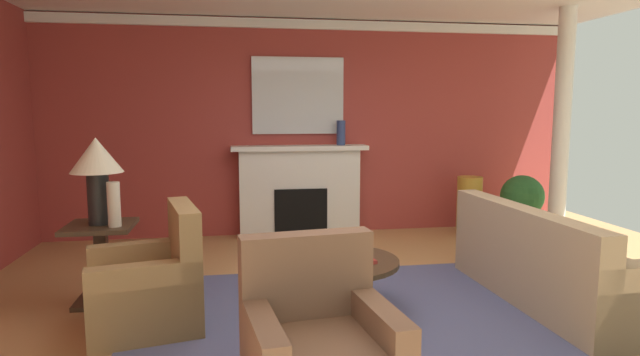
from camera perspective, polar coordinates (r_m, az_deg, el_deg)
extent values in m
plane|color=tan|center=(4.59, 4.03, -14.07)|extent=(9.00, 9.00, 0.00)
cube|color=#9E3833|center=(7.17, -1.31, 5.47)|extent=(7.53, 0.12, 2.88)
cube|color=white|center=(7.18, -1.25, 16.36)|extent=(7.53, 0.08, 0.12)
cube|color=#4C517A|center=(4.54, 2.04, -14.23)|extent=(3.39, 2.26, 0.01)
cube|color=white|center=(7.03, -2.23, -1.63)|extent=(1.60, 0.25, 1.16)
cube|color=black|center=(7.05, -2.20, -3.48)|extent=(0.70, 0.26, 0.60)
cube|color=white|center=(6.93, -2.22, 3.30)|extent=(1.80, 0.35, 0.06)
cube|color=silver|center=(7.06, -2.40, 8.93)|extent=(1.22, 0.04, 1.01)
cube|color=tan|center=(5.15, 24.30, -9.69)|extent=(0.97, 2.13, 0.45)
cube|color=tan|center=(4.85, 21.18, -5.37)|extent=(0.27, 2.11, 0.40)
cube|color=tan|center=(5.89, 18.97, -6.46)|extent=(0.91, 0.23, 0.62)
cube|color=#9E7A4C|center=(4.37, -18.62, -12.49)|extent=(0.95, 0.95, 0.44)
cube|color=#9E7A4C|center=(4.26, -14.57, -6.18)|extent=(0.33, 0.82, 0.51)
cube|color=#9E7A4C|center=(4.66, -18.90, -10.22)|extent=(0.81, 0.31, 0.60)
cube|color=#9E7A4C|center=(4.04, -18.40, -12.96)|extent=(0.81, 0.31, 0.60)
cube|color=brown|center=(3.21, -1.49, -10.44)|extent=(0.81, 0.26, 0.51)
cube|color=brown|center=(3.17, 6.19, -18.38)|extent=(0.24, 0.81, 0.60)
cylinder|color=#3D2D1E|center=(4.40, 2.06, -9.09)|extent=(1.00, 1.00, 0.04)
cylinder|color=#3D2D1E|center=(4.47, 2.05, -11.86)|extent=(0.12, 0.12, 0.41)
cylinder|color=#3D2D1E|center=(4.54, 2.04, -14.13)|extent=(0.56, 0.56, 0.03)
cube|color=#3D2D1E|center=(4.94, -22.81, -4.87)|extent=(0.56, 0.56, 0.04)
cube|color=#3D2D1E|center=(5.02, -22.61, -8.78)|extent=(0.10, 0.10, 0.66)
cube|color=#3D2D1E|center=(5.11, -22.43, -12.13)|extent=(0.45, 0.45, 0.04)
cylinder|color=black|center=(4.89, -22.95, -2.06)|extent=(0.18, 0.18, 0.45)
cone|color=beige|center=(4.85, -23.17, 2.32)|extent=(0.44, 0.44, 0.30)
cylinder|color=#B7892D|center=(7.41, 15.92, -2.90)|extent=(0.34, 0.34, 0.79)
cylinder|color=navy|center=(6.99, 2.29, 4.93)|extent=(0.12, 0.12, 0.33)
cylinder|color=beige|center=(4.75, -21.51, -2.68)|extent=(0.11, 0.11, 0.38)
cube|color=maroon|center=(4.32, 4.65, -8.95)|extent=(0.21, 0.20, 0.03)
cube|color=tan|center=(4.27, 1.52, -8.64)|extent=(0.21, 0.20, 0.04)
cylinder|color=#BCB29E|center=(7.48, 20.99, -4.91)|extent=(0.32, 0.32, 0.30)
sphere|color=#28602D|center=(7.41, 21.14, -1.87)|extent=(0.56, 0.56, 0.56)
cylinder|color=white|center=(6.94, 24.77, 4.73)|extent=(0.20, 0.20, 2.88)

